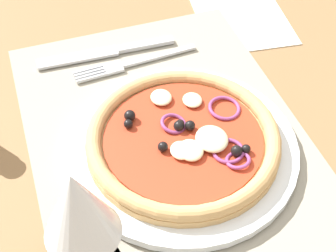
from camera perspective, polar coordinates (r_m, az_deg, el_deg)
ground_plane at (r=64.11cm, az=-0.32°, el=-1.55°), size 190.00×140.00×2.40cm
placemat at (r=63.06cm, az=-0.32°, el=-0.72°), size 44.99×33.26×0.40cm
plate at (r=60.44cm, az=1.67°, el=-2.47°), size 27.44×27.44×1.10cm
pizza at (r=59.22cm, az=1.78°, el=-1.43°), size 22.86×22.86×2.68cm
fork at (r=72.05cm, az=-4.38°, el=7.02°), size 2.63×18.06×0.44cm
knife at (r=74.28cm, az=-7.11°, el=8.23°), size 2.46×20.05×0.62cm
wine_glass at (r=44.77cm, az=-10.13°, el=-9.08°), size 7.20×7.20×14.90cm
napkin at (r=81.68cm, az=8.41°, el=11.75°), size 16.71×15.39×0.36cm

